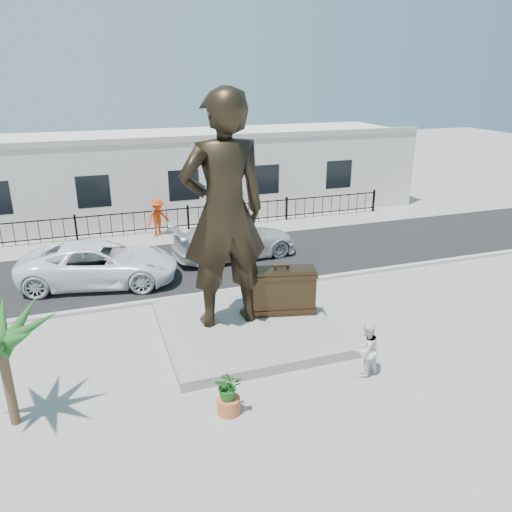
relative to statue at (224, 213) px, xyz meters
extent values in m
plane|color=#9E9991|center=(1.06, -1.83, -3.85)|extent=(100.00, 100.00, 0.00)
cube|color=black|center=(1.06, 6.17, -3.84)|extent=(40.00, 7.00, 0.01)
cube|color=#A5A399|center=(1.06, 2.67, -3.79)|extent=(40.00, 0.25, 0.12)
cube|color=#9E9991|center=(1.06, 10.17, -3.84)|extent=(40.00, 2.50, 0.02)
cube|color=gray|center=(0.56, -0.33, -3.70)|extent=(5.20, 5.20, 0.30)
cube|color=black|center=(1.06, 10.97, -3.25)|extent=(22.00, 0.10, 1.20)
cube|color=silver|center=(1.06, 15.17, -1.65)|extent=(28.00, 7.00, 4.40)
imported|color=black|center=(0.00, 0.00, 0.00)|extent=(2.64, 1.77, 7.09)
cube|color=#312314|center=(1.85, -0.02, -2.78)|extent=(2.28, 1.16, 1.53)
imported|color=white|center=(2.84, -3.69, -3.07)|extent=(0.88, 0.76, 1.56)
imported|color=white|center=(-3.59, 5.12, -3.02)|extent=(6.31, 3.88, 1.63)
imported|color=#B3B6B8|center=(2.17, 6.24, -3.04)|extent=(5.68, 2.77, 1.59)
imported|color=red|center=(-0.56, 10.44, -2.90)|extent=(1.38, 1.13, 1.85)
cylinder|color=#B95B31|center=(-1.09, -4.04, -3.65)|extent=(0.56, 0.56, 0.40)
imported|color=#205F1F|center=(-1.09, -4.04, -3.08)|extent=(0.79, 0.73, 0.73)
camera|label=1|loc=(-3.72, -13.70, 3.87)|focal=35.00mm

